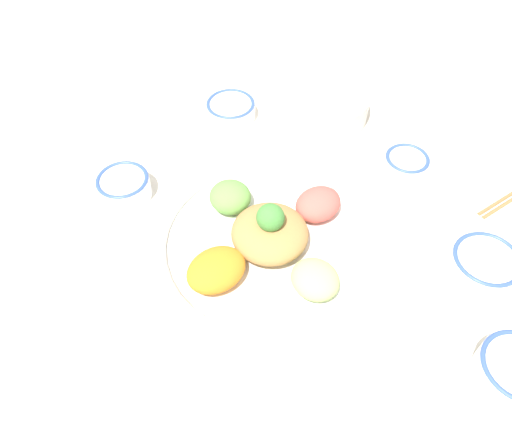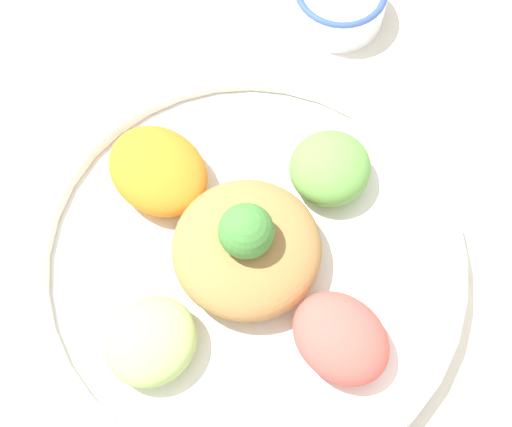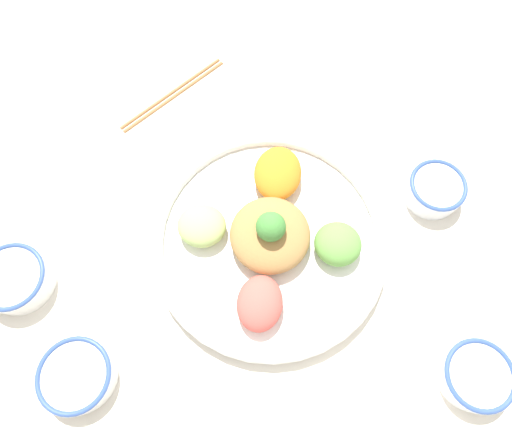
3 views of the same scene
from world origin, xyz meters
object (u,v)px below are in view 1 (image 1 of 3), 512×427
object	(u,v)px
salad_platter	(269,242)
rice_bowl_blue	(231,109)
sauce_bowl_far	(124,186)
sauce_bowl_dark	(485,264)
rice_bowl_plain	(406,163)
side_serving_bowl	(321,103)

from	to	relation	value
salad_platter	rice_bowl_blue	bearing A→B (deg)	-171.30
sauce_bowl_far	sauce_bowl_dark	bearing A→B (deg)	71.22
rice_bowl_blue	rice_bowl_plain	bearing A→B (deg)	61.34
rice_bowl_blue	sauce_bowl_dark	bearing A→B (deg)	43.63
salad_platter	rice_bowl_blue	distance (m)	0.36
rice_bowl_blue	side_serving_bowl	size ratio (longest dim) A/B	0.51
sauce_bowl_far	side_serving_bowl	distance (m)	0.44
salad_platter	sauce_bowl_far	xyz separation A→B (m)	(-0.14, -0.26, -0.00)
side_serving_bowl	rice_bowl_plain	bearing A→B (deg)	38.74
side_serving_bowl	salad_platter	bearing A→B (deg)	-20.93
side_serving_bowl	sauce_bowl_far	bearing A→B (deg)	-61.73
rice_bowl_plain	sauce_bowl_far	distance (m)	0.53
rice_bowl_blue	sauce_bowl_far	distance (m)	0.29
rice_bowl_plain	salad_platter	bearing A→B (deg)	-57.29
salad_platter	side_serving_bowl	xyz separation A→B (m)	(-0.35, 0.14, 0.01)
sauce_bowl_dark	side_serving_bowl	bearing A→B (deg)	-153.20
sauce_bowl_dark	rice_bowl_blue	bearing A→B (deg)	-136.37
rice_bowl_plain	side_serving_bowl	bearing A→B (deg)	-141.26
rice_bowl_blue	sauce_bowl_dark	xyz separation A→B (m)	(0.42, 0.40, -0.00)
rice_bowl_plain	side_serving_bowl	size ratio (longest dim) A/B	0.42
rice_bowl_blue	sauce_bowl_far	xyz separation A→B (m)	(0.22, -0.20, 0.00)
rice_bowl_blue	rice_bowl_plain	xyz separation A→B (m)	(0.18, 0.33, -0.00)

